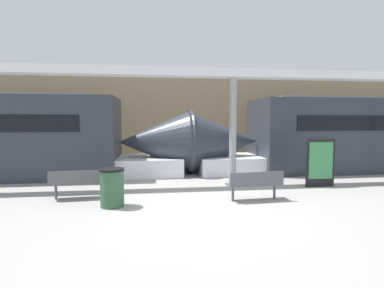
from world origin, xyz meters
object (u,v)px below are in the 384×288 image
at_px(train_left, 380,136).
at_px(trash_bin, 112,187).
at_px(bench_near, 255,183).
at_px(poster_board, 320,163).
at_px(support_column_near, 233,132).
at_px(bench_far, 78,181).

height_order(train_left, trash_bin, train_left).
bearing_deg(train_left, bench_near, -148.24).
bearing_deg(trash_bin, bench_near, 0.92).
relative_size(poster_board, support_column_near, 0.44).
bearing_deg(poster_board, bench_near, -152.48).
relative_size(train_left, trash_bin, 17.80).
bearing_deg(bench_far, bench_near, -14.22).
distance_m(trash_bin, poster_board, 6.69).
height_order(train_left, support_column_near, support_column_near).
bearing_deg(trash_bin, support_column_near, 31.14).
height_order(bench_far, poster_board, poster_board).
xyz_separation_m(poster_board, support_column_near, (-2.76, 0.79, 1.01)).
distance_m(train_left, bench_near, 8.85).
xyz_separation_m(bench_near, trash_bin, (-3.79, -0.06, -0.01)).
height_order(bench_far, support_column_near, support_column_near).
xyz_separation_m(bench_near, poster_board, (2.72, 1.42, 0.31)).
bearing_deg(bench_far, support_column_near, 11.57).
distance_m(train_left, trash_bin, 12.24).
distance_m(bench_far, poster_board, 7.58).
bearing_deg(bench_near, poster_board, 23.49).
xyz_separation_m(trash_bin, poster_board, (6.51, 1.48, 0.32)).
distance_m(bench_far, trash_bin, 1.37).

